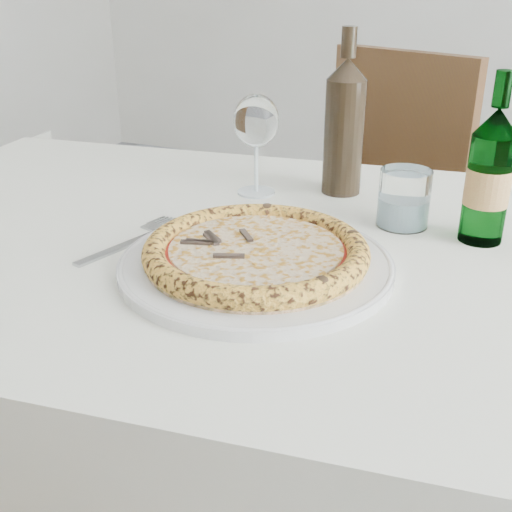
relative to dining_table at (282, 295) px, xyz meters
The scene contains 9 objects.
dining_table is the anchor object (origin of this frame).
chair_far 0.78m from the dining_table, 93.27° to the left, with size 0.52×0.52×0.93m.
plate 0.14m from the dining_table, 90.00° to the right, with size 0.37×0.37×0.02m.
pizza 0.15m from the dining_table, 90.00° to the right, with size 0.30×0.30×0.03m.
fork 0.24m from the dining_table, 156.62° to the right, with size 0.06×0.22×0.00m.
wine_glass 0.31m from the dining_table, 123.86° to the left, with size 0.08×0.08×0.17m.
tumbler 0.24m from the dining_table, 43.48° to the left, with size 0.08×0.08×0.09m.
beer_bottle 0.34m from the dining_table, 25.37° to the left, with size 0.06×0.06×0.24m.
wine_bottle 0.33m from the dining_table, 87.57° to the left, with size 0.07×0.07×0.28m.
Camera 1 is at (0.09, -0.61, 1.13)m, focal length 45.00 mm.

